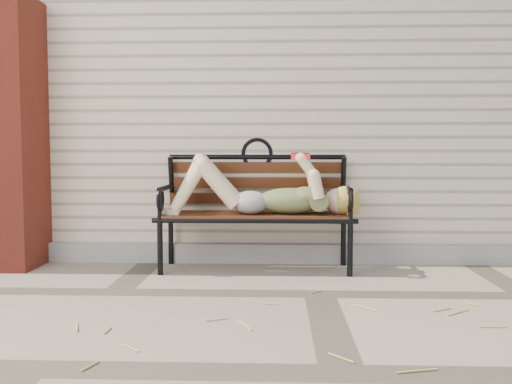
{
  "coord_description": "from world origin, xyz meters",
  "views": [
    {
      "loc": [
        -0.26,
        -3.43,
        0.86
      ],
      "look_at": [
        -0.41,
        0.56,
        0.58
      ],
      "focal_mm": 40.0,
      "sensor_mm": 36.0,
      "label": 1
    }
  ],
  "objects": [
    {
      "name": "ground",
      "position": [
        0.0,
        0.0,
        0.0
      ],
      "size": [
        80.0,
        80.0,
        0.0
      ],
      "primitive_type": "plane",
      "color": "gray",
      "rests_on": "ground"
    },
    {
      "name": "house_wall",
      "position": [
        0.0,
        3.0,
        1.5
      ],
      "size": [
        8.0,
        4.0,
        3.0
      ],
      "primitive_type": "cube",
      "color": "beige",
      "rests_on": "ground"
    },
    {
      "name": "foundation_strip",
      "position": [
        0.0,
        0.97,
        0.07
      ],
      "size": [
        8.0,
        0.1,
        0.15
      ],
      "primitive_type": "cube",
      "color": "#A29D93",
      "rests_on": "ground"
    },
    {
      "name": "brick_pillar",
      "position": [
        -2.3,
        0.75,
        1.0
      ],
      "size": [
        0.5,
        0.5,
        2.0
      ],
      "primitive_type": "cube",
      "color": "maroon",
      "rests_on": "ground"
    },
    {
      "name": "garden_bench",
      "position": [
        -0.42,
        0.8,
        0.55
      ],
      "size": [
        1.51,
        0.6,
        0.98
      ],
      "color": "black",
      "rests_on": "ground"
    },
    {
      "name": "reading_woman",
      "position": [
        -0.41,
        0.68,
        0.58
      ],
      "size": [
        1.42,
        0.32,
        0.45
      ],
      "color": "#0A364C",
      "rests_on": "ground"
    },
    {
      "name": "straw_scatter",
      "position": [
        -0.84,
        -0.8,
        0.01
      ],
      "size": [
        2.93,
        1.71,
        0.01
      ],
      "color": "tan",
      "rests_on": "ground"
    }
  ]
}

